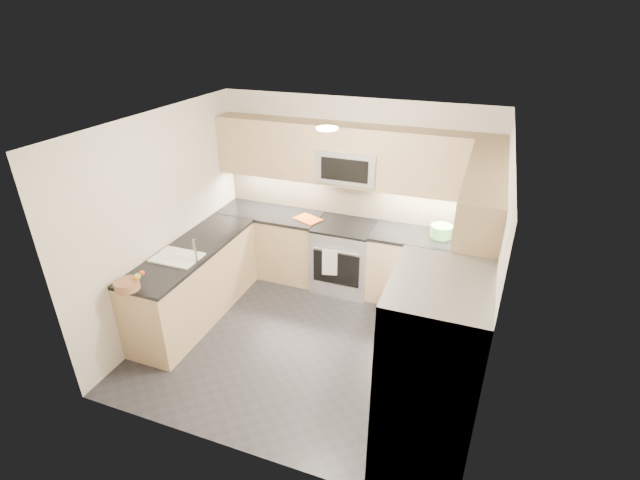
{
  "coord_description": "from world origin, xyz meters",
  "views": [
    {
      "loc": [
        1.61,
        -3.97,
        3.48
      ],
      "look_at": [
        0.0,
        0.35,
        1.15
      ],
      "focal_mm": 26.0,
      "sensor_mm": 36.0,
      "label": 1
    }
  ],
  "objects_px": {
    "utensil_bowl": "(441,231)",
    "cutting_board": "(308,219)",
    "microwave": "(349,165)",
    "fruit_basket": "(127,285)",
    "gas_range": "(344,257)",
    "refrigerator": "(428,381)"
  },
  "relations": [
    {
      "from": "microwave",
      "to": "fruit_basket",
      "type": "xyz_separation_m",
      "value": [
        -1.58,
        -2.36,
        -0.72
      ]
    },
    {
      "from": "gas_range",
      "to": "microwave",
      "type": "height_order",
      "value": "microwave"
    },
    {
      "from": "refrigerator",
      "to": "cutting_board",
      "type": "bearing_deg",
      "value": 129.16
    },
    {
      "from": "microwave",
      "to": "cutting_board",
      "type": "xyz_separation_m",
      "value": [
        -0.51,
        -0.14,
        -0.75
      ]
    },
    {
      "from": "cutting_board",
      "to": "fruit_basket",
      "type": "bearing_deg",
      "value": -115.77
    },
    {
      "from": "utensil_bowl",
      "to": "cutting_board",
      "type": "xyz_separation_m",
      "value": [
        -1.73,
        -0.09,
        -0.07
      ]
    },
    {
      "from": "microwave",
      "to": "fruit_basket",
      "type": "height_order",
      "value": "microwave"
    },
    {
      "from": "refrigerator",
      "to": "cutting_board",
      "type": "relative_size",
      "value": 5.24
    },
    {
      "from": "cutting_board",
      "to": "utensil_bowl",
      "type": "bearing_deg",
      "value": 2.84
    },
    {
      "from": "utensil_bowl",
      "to": "fruit_basket",
      "type": "height_order",
      "value": "utensil_bowl"
    },
    {
      "from": "gas_range",
      "to": "refrigerator",
      "type": "relative_size",
      "value": 0.51
    },
    {
      "from": "utensil_bowl",
      "to": "microwave",
      "type": "bearing_deg",
      "value": 177.32
    },
    {
      "from": "gas_range",
      "to": "refrigerator",
      "type": "bearing_deg",
      "value": -59.12
    },
    {
      "from": "utensil_bowl",
      "to": "fruit_basket",
      "type": "bearing_deg",
      "value": -140.57
    },
    {
      "from": "utensil_bowl",
      "to": "refrigerator",
      "type": "bearing_deg",
      "value": -84.67
    },
    {
      "from": "microwave",
      "to": "fruit_basket",
      "type": "bearing_deg",
      "value": -123.83
    },
    {
      "from": "microwave",
      "to": "utensil_bowl",
      "type": "relative_size",
      "value": 2.89
    },
    {
      "from": "microwave",
      "to": "utensil_bowl",
      "type": "height_order",
      "value": "microwave"
    },
    {
      "from": "gas_range",
      "to": "utensil_bowl",
      "type": "xyz_separation_m",
      "value": [
        1.22,
        0.07,
        0.56
      ]
    },
    {
      "from": "utensil_bowl",
      "to": "cutting_board",
      "type": "relative_size",
      "value": 0.77
    },
    {
      "from": "gas_range",
      "to": "refrigerator",
      "type": "distance_m",
      "value": 2.86
    },
    {
      "from": "gas_range",
      "to": "cutting_board",
      "type": "xyz_separation_m",
      "value": [
        -0.51,
        -0.02,
        0.49
      ]
    }
  ]
}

